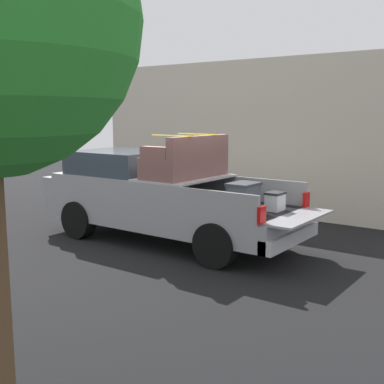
# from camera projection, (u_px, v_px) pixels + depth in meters

# --- Properties ---
(ground_plane) EXTENTS (40.00, 40.00, 0.00)m
(ground_plane) POSITION_uv_depth(u_px,v_px,m) (169.00, 241.00, 10.25)
(ground_plane) COLOR black
(pickup_truck) EXTENTS (6.05, 2.06, 2.23)m
(pickup_truck) POSITION_uv_depth(u_px,v_px,m) (155.00, 195.00, 10.30)
(pickup_truck) COLOR gray
(pickup_truck) RESTS_ON ground_plane
(building_facade) EXTENTS (9.28, 0.36, 4.03)m
(building_facade) POSITION_uv_depth(u_px,v_px,m) (239.00, 137.00, 13.38)
(building_facade) COLOR beige
(building_facade) RESTS_ON ground_plane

